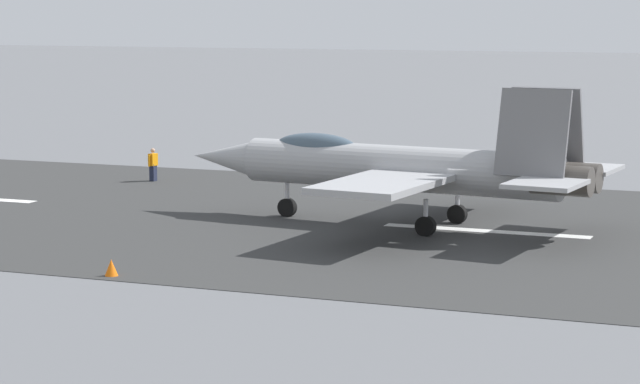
# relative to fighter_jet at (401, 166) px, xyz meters

# --- Properties ---
(ground_plane) EXTENTS (400.00, 400.00, 0.00)m
(ground_plane) POSITION_rel_fighter_jet_xyz_m (-3.41, -0.07, -2.35)
(ground_plane) COLOR slate
(runway_strip) EXTENTS (240.00, 26.00, 0.02)m
(runway_strip) POSITION_rel_fighter_jet_xyz_m (-3.43, -0.07, -2.34)
(runway_strip) COLOR #323232
(runway_strip) RESTS_ON ground
(fighter_jet) EXTENTS (17.65, 13.73, 5.55)m
(fighter_jet) POSITION_rel_fighter_jet_xyz_m (0.00, 0.00, 0.00)
(fighter_jet) COLOR #9FA0A3
(fighter_jet) RESTS_ON ground
(crew_person) EXTENTS (0.34, 0.69, 1.64)m
(crew_person) POSITION_rel_fighter_jet_xyz_m (15.28, -8.10, -1.54)
(crew_person) COLOR #1E2338
(crew_person) RESTS_ON ground
(marker_cone_mid) EXTENTS (0.44, 0.44, 0.55)m
(marker_cone_mid) POSITION_rel_fighter_jet_xyz_m (5.66, 12.31, -2.08)
(marker_cone_mid) COLOR orange
(marker_cone_mid) RESTS_ON ground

